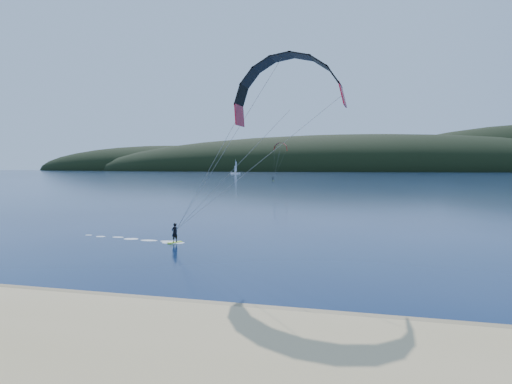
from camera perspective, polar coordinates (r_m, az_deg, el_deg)
ground at (r=19.32m, az=-19.16°, el=-16.38°), size 1800.00×1800.00×0.00m
wet_sand at (r=22.96m, az=-12.59°, el=-13.01°), size 220.00×2.50×0.10m
headland at (r=760.31m, az=14.83°, el=2.42°), size 1200.00×310.00×140.00m
kitesurfer_near at (r=32.49m, az=3.17°, el=9.02°), size 25.40×8.02×14.67m
kitesurfer_far at (r=217.50m, az=2.93°, el=5.02°), size 7.98×5.12×16.08m
sailboat at (r=435.15m, az=-2.47°, el=2.29°), size 9.22×5.93×13.10m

